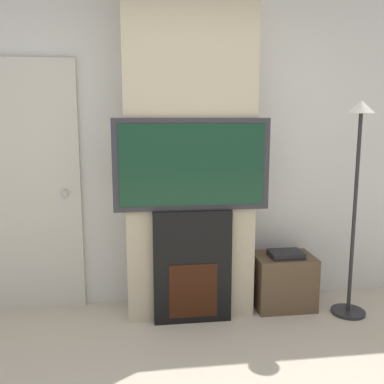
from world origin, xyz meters
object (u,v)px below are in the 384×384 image
at_px(television, 192,165).
at_px(media_stand, 283,280).
at_px(fireplace, 192,266).
at_px(floor_lamp, 356,183).

distance_m(television, media_stand, 1.31).
height_order(fireplace, media_stand, fireplace).
xyz_separation_m(floor_lamp, media_stand, (-0.50, 0.20, -0.86)).
relative_size(floor_lamp, media_stand, 3.45).
distance_m(fireplace, media_stand, 0.85).
relative_size(fireplace, floor_lamp, 0.52).
xyz_separation_m(fireplace, media_stand, (0.81, 0.14, -0.21)).
height_order(fireplace, television, television).
height_order(floor_lamp, media_stand, floor_lamp).
bearing_deg(television, floor_lamp, -2.56).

